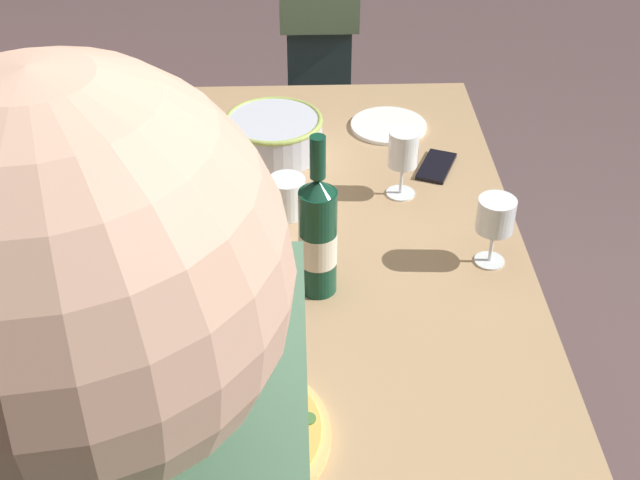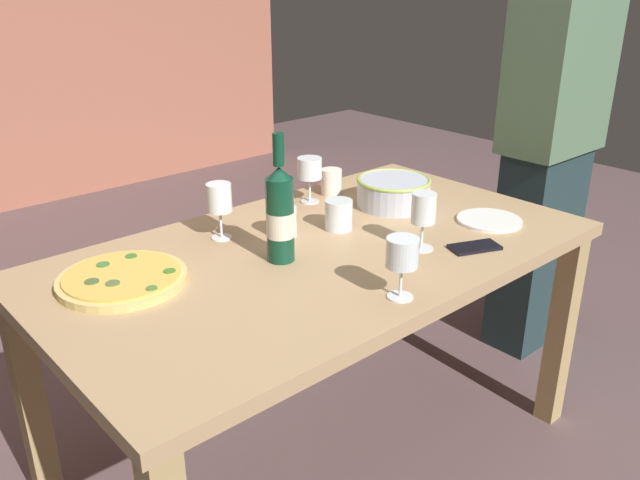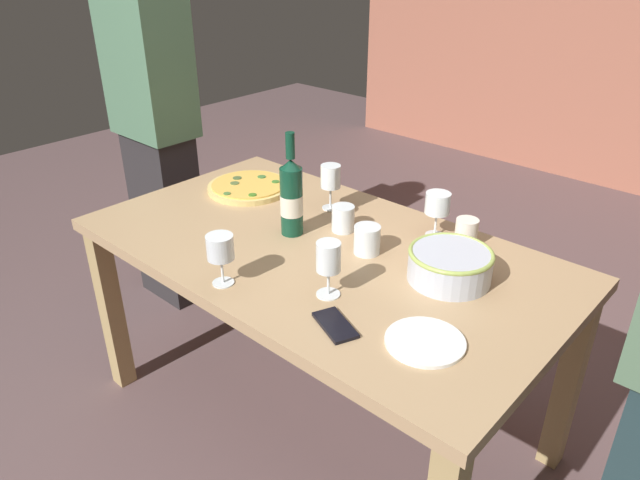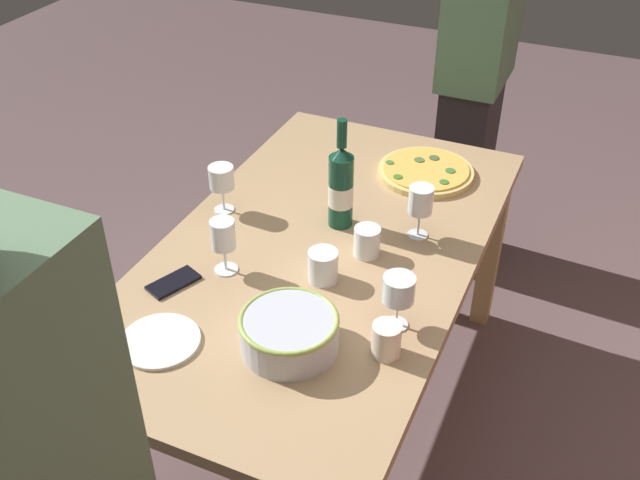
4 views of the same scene
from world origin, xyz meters
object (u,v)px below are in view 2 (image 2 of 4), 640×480
at_px(cup_amber, 339,215).
at_px(cup_spare, 284,221).
at_px(cup_ceramic, 331,182).
at_px(cell_phone, 475,247).
at_px(pizza, 122,279).
at_px(wine_glass_near_pizza, 402,254).
at_px(side_plate, 489,220).
at_px(person_guest_left, 550,143).
at_px(wine_glass_far_left, 219,201).
at_px(wine_glass_by_bottle, 310,170).
at_px(wine_glass_far_right, 423,211).
at_px(dining_table, 320,276).
at_px(wine_bottle, 280,214).
at_px(serving_bowl, 394,191).

distance_m(cup_amber, cup_spare, 0.17).
distance_m(cup_ceramic, cell_phone, 0.63).
xyz_separation_m(pizza, wine_glass_near_pizza, (0.47, -0.52, 0.10)).
distance_m(cup_amber, side_plate, 0.49).
bearing_deg(person_guest_left, wine_glass_far_left, -10.26).
xyz_separation_m(cup_ceramic, cell_phone, (-0.02, -0.63, -0.04)).
bearing_deg(cup_ceramic, wine_glass_far_left, -171.03).
bearing_deg(pizza, cell_phone, -28.44).
height_order(pizza, wine_glass_by_bottle, wine_glass_by_bottle).
relative_size(cup_amber, person_guest_left, 0.05).
bearing_deg(cup_ceramic, cup_amber, -128.65).
bearing_deg(pizza, person_guest_left, -6.52).
xyz_separation_m(wine_glass_far_right, side_plate, (0.33, -0.00, -0.11)).
xyz_separation_m(dining_table, cup_ceramic, (0.35, 0.33, 0.14)).
xyz_separation_m(wine_glass_by_bottle, cup_spare, (-0.26, -0.18, -0.07)).
height_order(wine_bottle, wine_glass_far_right, wine_bottle).
relative_size(dining_table, cup_amber, 17.20).
height_order(cup_amber, cup_ceramic, cup_amber).
xyz_separation_m(pizza, wine_glass_far_left, (0.36, 0.09, 0.11)).
height_order(wine_bottle, cell_phone, wine_bottle).
distance_m(wine_bottle, cell_phone, 0.57).
xyz_separation_m(serving_bowl, wine_glass_by_bottle, (-0.19, 0.22, 0.06)).
bearing_deg(wine_bottle, person_guest_left, -1.75).
distance_m(wine_glass_by_bottle, cup_spare, 0.32).
bearing_deg(wine_glass_by_bottle, dining_table, -126.48).
height_order(wine_glass_far_right, side_plate, wine_glass_far_right).
xyz_separation_m(wine_glass_by_bottle, person_guest_left, (0.93, -0.35, 0.00)).
relative_size(wine_bottle, wine_glass_near_pizza, 2.26).
bearing_deg(wine_glass_far_left, person_guest_left, -11.79).
bearing_deg(person_guest_left, wine_glass_far_right, 11.51).
relative_size(serving_bowl, wine_glass_far_left, 1.47).
bearing_deg(cup_amber, cup_ceramic, 51.35).
height_order(serving_bowl, cup_amber, serving_bowl).
bearing_deg(wine_glass_far_left, side_plate, -32.36).
relative_size(dining_table, wine_glass_near_pizza, 10.17).
distance_m(cup_amber, cell_phone, 0.42).
relative_size(cup_ceramic, cell_phone, 0.64).
bearing_deg(dining_table, wine_bottle, 176.35).
distance_m(pizza, wine_glass_far_right, 0.83).
bearing_deg(cell_phone, dining_table, -110.10).
bearing_deg(cell_phone, wine_glass_by_bottle, -149.13).
xyz_separation_m(pizza, cup_spare, (0.51, -0.02, 0.03)).
bearing_deg(serving_bowl, cell_phone, -103.24).
distance_m(wine_bottle, person_guest_left, 1.30).
relative_size(dining_table, wine_bottle, 4.50).
height_order(dining_table, wine_glass_by_bottle, wine_glass_by_bottle).
height_order(wine_bottle, wine_glass_near_pizza, wine_bottle).
xyz_separation_m(wine_glass_far_right, cell_phone, (0.11, -0.10, -0.11)).
bearing_deg(wine_glass_far_right, cup_ceramic, 75.73).
bearing_deg(cup_spare, cup_ceramic, 27.39).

